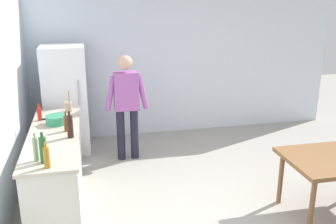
# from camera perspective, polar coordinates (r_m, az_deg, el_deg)

# --- Properties ---
(ground_plane) EXTENTS (14.00, 14.00, 0.00)m
(ground_plane) POSITION_cam_1_polar(r_m,az_deg,el_deg) (4.97, 8.03, -14.53)
(ground_plane) COLOR #9E998E
(wall_back) EXTENTS (6.40, 0.12, 2.70)m
(wall_back) POSITION_cam_1_polar(r_m,az_deg,el_deg) (7.20, 0.23, 7.42)
(wall_back) COLOR silver
(wall_back) RESTS_ON ground_plane
(kitchen_counter) EXTENTS (0.64, 2.20, 0.90)m
(kitchen_counter) POSITION_cam_1_polar(r_m,az_deg,el_deg) (5.22, -16.33, -7.80)
(kitchen_counter) COLOR beige
(kitchen_counter) RESTS_ON ground_plane
(refrigerator) EXTENTS (0.70, 0.67, 1.80)m
(refrigerator) POSITION_cam_1_polar(r_m,az_deg,el_deg) (6.56, -15.02, 1.75)
(refrigerator) COLOR white
(refrigerator) RESTS_ON ground_plane
(person) EXTENTS (0.70, 0.22, 1.70)m
(person) POSITION_cam_1_polar(r_m,az_deg,el_deg) (6.03, -6.22, 1.64)
(person) COLOR #1E1E2D
(person) RESTS_ON ground_plane
(cooking_pot) EXTENTS (0.40, 0.28, 0.12)m
(cooking_pot) POSITION_cam_1_polar(r_m,az_deg,el_deg) (5.39, -16.36, -1.13)
(cooking_pot) COLOR #2D845B
(cooking_pot) RESTS_ON kitchen_counter
(utensil_jar) EXTENTS (0.11, 0.11, 0.32)m
(utensil_jar) POSITION_cam_1_polar(r_m,az_deg,el_deg) (5.91, -14.65, 0.84)
(utensil_jar) COLOR tan
(utensil_jar) RESTS_ON kitchen_counter
(bottle_wine_dark) EXTENTS (0.08, 0.08, 0.34)m
(bottle_wine_dark) POSITION_cam_1_polar(r_m,az_deg,el_deg) (4.83, -14.46, -2.08)
(bottle_wine_dark) COLOR black
(bottle_wine_dark) RESTS_ON kitchen_counter
(bottle_sauce_red) EXTENTS (0.06, 0.06, 0.24)m
(bottle_sauce_red) POSITION_cam_1_polar(r_m,az_deg,el_deg) (5.60, -18.68, -0.26)
(bottle_sauce_red) COLOR #B22319
(bottle_sauce_red) RESTS_ON kitchen_counter
(bottle_vinegar_tall) EXTENTS (0.06, 0.06, 0.32)m
(bottle_vinegar_tall) POSITION_cam_1_polar(r_m,az_deg,el_deg) (4.28, -19.19, -5.25)
(bottle_vinegar_tall) COLOR gray
(bottle_vinegar_tall) RESTS_ON kitchen_counter
(bottle_beer_brown) EXTENTS (0.06, 0.06, 0.26)m
(bottle_beer_brown) POSITION_cam_1_polar(r_m,az_deg,el_deg) (5.07, -14.99, -1.65)
(bottle_beer_brown) COLOR #5B3314
(bottle_beer_brown) RESTS_ON kitchen_counter
(bottle_wine_green) EXTENTS (0.08, 0.08, 0.34)m
(bottle_wine_green) POSITION_cam_1_polar(r_m,az_deg,el_deg) (4.21, -18.18, -5.39)
(bottle_wine_green) COLOR #1E5123
(bottle_wine_green) RESTS_ON kitchen_counter
(bottle_oil_amber) EXTENTS (0.06, 0.06, 0.28)m
(bottle_oil_amber) POSITION_cam_1_polar(r_m,az_deg,el_deg) (4.09, -17.71, -6.48)
(bottle_oil_amber) COLOR #996619
(bottle_oil_amber) RESTS_ON kitchen_counter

